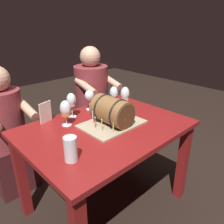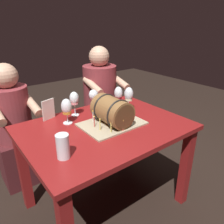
# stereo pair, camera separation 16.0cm
# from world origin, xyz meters

# --- Properties ---
(ground_plane) EXTENTS (8.00, 8.00, 0.00)m
(ground_plane) POSITION_xyz_m (0.00, 0.00, 0.00)
(ground_plane) COLOR black
(dining_table) EXTENTS (1.18, 0.86, 0.73)m
(dining_table) POSITION_xyz_m (0.00, 0.00, 0.61)
(dining_table) COLOR maroon
(dining_table) RESTS_ON ground
(barrel_cake) EXTENTS (0.45, 0.32, 0.22)m
(barrel_cake) POSITION_xyz_m (0.05, -0.01, 0.83)
(barrel_cake) COLOR tan
(barrel_cake) RESTS_ON dining_table
(wine_glass_amber) EXTENTS (0.08, 0.08, 0.19)m
(wine_glass_amber) POSITION_xyz_m (-0.19, 0.21, 0.86)
(wine_glass_amber) COLOR white
(wine_glass_amber) RESTS_ON dining_table
(wine_glass_empty) EXTENTS (0.08, 0.08, 0.17)m
(wine_glass_empty) POSITION_xyz_m (0.12, 0.33, 0.85)
(wine_glass_empty) COLOR white
(wine_glass_empty) RESTS_ON dining_table
(wine_glass_red) EXTENTS (0.07, 0.07, 0.18)m
(wine_glass_red) POSITION_xyz_m (0.32, 0.24, 0.85)
(wine_glass_red) COLOR white
(wine_glass_red) RESTS_ON dining_table
(wine_glass_white) EXTENTS (0.07, 0.07, 0.20)m
(wine_glass_white) POSITION_xyz_m (0.33, 0.12, 0.87)
(wine_glass_white) COLOR white
(wine_glass_white) RESTS_ON dining_table
(wine_glass_rose) EXTENTS (0.07, 0.07, 0.20)m
(wine_glass_rose) POSITION_xyz_m (-0.08, 0.31, 0.87)
(wine_glass_rose) COLOR white
(wine_glass_rose) RESTS_ON dining_table
(beer_pint) EXTENTS (0.07, 0.07, 0.14)m
(beer_pint) POSITION_xyz_m (-0.42, -0.18, 0.80)
(beer_pint) COLOR white
(beer_pint) RESTS_ON dining_table
(menu_card) EXTENTS (0.11, 0.04, 0.16)m
(menu_card) POSITION_xyz_m (-0.28, 0.36, 0.81)
(menu_card) COLOR silver
(menu_card) RESTS_ON dining_table
(person_seated_left) EXTENTS (0.36, 0.45, 1.13)m
(person_seated_left) POSITION_xyz_m (-0.46, 0.73, 0.51)
(person_seated_left) COLOR #4C1B1E
(person_seated_left) RESTS_ON ground
(person_seated_right) EXTENTS (0.41, 0.49, 1.20)m
(person_seated_right) POSITION_xyz_m (0.46, 0.73, 0.57)
(person_seated_right) COLOR #4C1B1E
(person_seated_right) RESTS_ON ground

